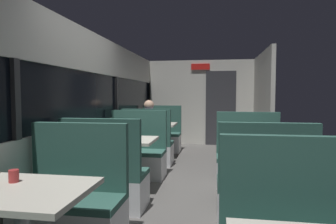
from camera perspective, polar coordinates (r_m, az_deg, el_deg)
name	(u,v)px	position (r m, az deg, el deg)	size (l,w,h in m)	color
ground_plane	(185,197)	(4.09, 3.30, -16.30)	(3.30, 9.20, 0.02)	#514F4C
carriage_window_panel_left	(82,113)	(4.25, -16.50, -0.24)	(0.09, 8.48, 2.30)	beige
carriage_end_bulkhead	(202,103)	(8.03, 6.74, 1.76)	(2.90, 0.11, 2.30)	beige
carriage_aisle_panel_right	(262,104)	(6.91, 17.94, 1.45)	(0.08, 2.40, 2.30)	beige
dining_table_near_window	(21,203)	(2.28, -26.75, -15.65)	(0.90, 0.70, 0.74)	#9E9EA3
bench_near_window_facing_entry	(72,208)	(2.94, -18.21, -17.48)	(0.95, 0.50, 1.10)	silver
dining_table_mid_window	(124,146)	(4.24, -8.68, -6.52)	(0.90, 0.70, 0.74)	#9E9EA3
bench_mid_window_facing_end	(106,182)	(3.67, -12.05, -13.15)	(0.95, 0.50, 1.10)	silver
bench_mid_window_facing_entry	(137,157)	(4.96, -6.16, -8.71)	(0.95, 0.50, 1.10)	silver
dining_table_far_window	(155,128)	(6.38, -2.55, -3.13)	(0.90, 0.70, 0.74)	#9E9EA3
bench_far_window_facing_end	(148,148)	(5.75, -3.95, -7.00)	(0.95, 0.50, 1.10)	silver
bench_far_window_facing_entry	(161,137)	(7.10, -1.41, -4.99)	(0.95, 0.50, 1.10)	silver
dining_table_rear_aisle	(255,152)	(3.88, 16.64, -7.56)	(0.90, 0.70, 0.74)	#9E9EA3
bench_rear_aisle_facing_end	(264,195)	(3.29, 18.21, -15.21)	(0.95, 0.50, 1.10)	silver
bench_rear_aisle_facing_entry	(248,164)	(4.62, 15.42, -9.71)	(0.95, 0.50, 1.10)	silver
seated_passenger	(149,137)	(5.79, -3.80, -4.84)	(0.47, 0.55, 1.26)	#26262D
coffee_cup_primary	(14,176)	(2.41, -27.92, -10.99)	(0.07, 0.07, 0.09)	#B23333
coffee_cup_secondary	(272,142)	(3.87, 19.73, -5.45)	(0.07, 0.07, 0.09)	#B23333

